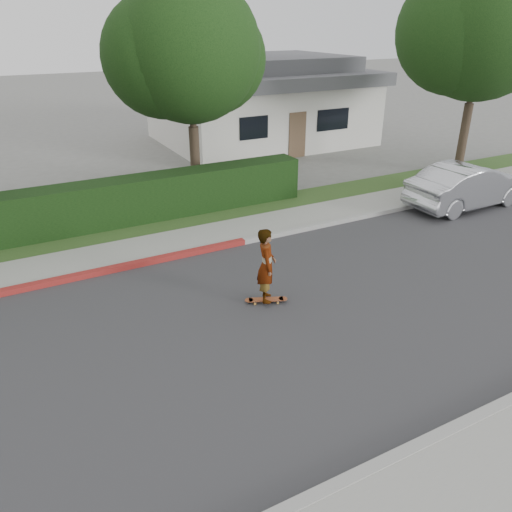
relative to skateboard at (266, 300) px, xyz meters
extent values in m
plane|color=slate|center=(0.05, -0.84, -0.09)|extent=(120.00, 120.00, 0.00)
cube|color=#2D2D30|center=(0.05, -0.84, -0.08)|extent=(60.00, 8.00, 0.01)
cube|color=#9E9E99|center=(0.05, -4.94, -0.01)|extent=(60.00, 0.20, 0.15)
cube|color=gray|center=(0.05, -5.84, -0.03)|extent=(60.00, 1.60, 0.12)
cube|color=#9E9E99|center=(0.05, 3.26, -0.01)|extent=(60.00, 0.20, 0.15)
cube|color=maroon|center=(-4.95, 3.26, -0.01)|extent=(12.00, 0.21, 0.15)
cube|color=gray|center=(0.05, 4.16, -0.03)|extent=(60.00, 1.60, 0.12)
cube|color=#2D4C1E|center=(0.05, 5.76, -0.04)|extent=(60.00, 1.60, 0.10)
cube|color=black|center=(-2.95, 6.36, 0.66)|extent=(15.00, 1.00, 1.50)
cylinder|color=#33261C|center=(1.55, 8.16, 1.17)|extent=(0.36, 0.36, 2.52)
cylinder|color=#33261C|center=(1.55, 8.16, 3.06)|extent=(0.24, 0.24, 2.10)
sphere|color=black|center=(1.55, 8.16, 4.95)|extent=(4.80, 4.80, 4.80)
sphere|color=black|center=(0.75, 8.56, 4.75)|extent=(4.08, 4.08, 4.08)
sphere|color=black|center=(2.45, 8.46, 4.65)|extent=(3.84, 3.84, 3.84)
cylinder|color=#33261C|center=(12.55, 5.66, 1.35)|extent=(0.36, 0.36, 2.88)
cylinder|color=#33261C|center=(12.55, 5.66, 3.51)|extent=(0.24, 0.24, 2.40)
sphere|color=black|center=(12.55, 5.66, 5.67)|extent=(5.60, 5.60, 5.60)
sphere|color=black|center=(11.75, 6.06, 5.47)|extent=(4.76, 4.76, 4.76)
sphere|color=black|center=(13.45, 5.96, 5.37)|extent=(4.48, 4.48, 4.48)
cube|color=beige|center=(8.05, 15.16, 1.41)|extent=(10.00, 8.00, 3.00)
cube|color=#4C4C51|center=(8.05, 15.16, 3.21)|extent=(10.60, 8.60, 0.60)
cube|color=#4C4C51|center=(8.05, 15.16, 3.81)|extent=(8.40, 6.40, 0.80)
cube|color=black|center=(5.55, 11.14, 1.51)|extent=(1.40, 0.06, 1.00)
cube|color=black|center=(9.85, 11.14, 1.51)|extent=(1.80, 0.06, 1.00)
cube|color=brown|center=(7.85, 11.14, 0.96)|extent=(0.90, 0.06, 2.10)
cylinder|color=#C58836|center=(-0.27, 0.04, -0.05)|extent=(0.06, 0.05, 0.05)
cylinder|color=#C58836|center=(-0.21, 0.17, -0.05)|extent=(0.06, 0.05, 0.05)
cylinder|color=#C58836|center=(0.21, -0.17, -0.05)|extent=(0.06, 0.05, 0.05)
cylinder|color=#C58836|center=(0.27, -0.04, -0.05)|extent=(0.06, 0.05, 0.05)
cube|color=silver|center=(-0.24, 0.11, -0.01)|extent=(0.10, 0.16, 0.02)
cube|color=silver|center=(0.24, -0.11, -0.01)|extent=(0.10, 0.16, 0.02)
cube|color=maroon|center=(0.00, 0.00, 0.01)|extent=(0.81, 0.49, 0.02)
cylinder|color=maroon|center=(-0.37, 0.16, 0.01)|extent=(0.26, 0.26, 0.02)
cylinder|color=maroon|center=(0.37, -0.16, 0.01)|extent=(0.26, 0.26, 0.02)
imported|color=white|center=(0.00, 0.00, 0.89)|extent=(0.65, 0.76, 1.76)
imported|color=silver|center=(9.38, 2.50, 0.67)|extent=(4.64, 1.66, 1.52)
camera|label=1|loc=(-4.91, -8.73, 5.90)|focal=35.00mm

